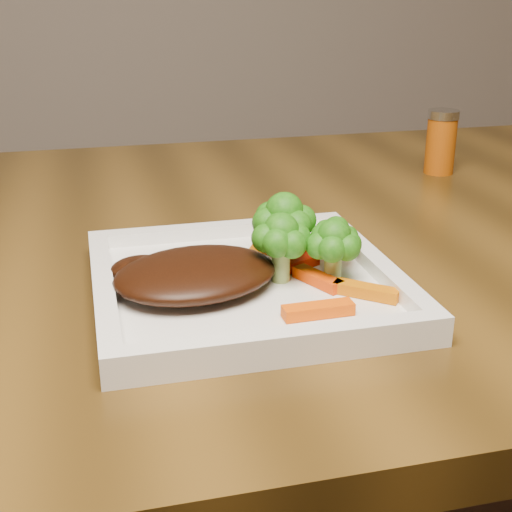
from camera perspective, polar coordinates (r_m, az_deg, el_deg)
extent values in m
cube|color=white|center=(0.65, -0.86, -2.62)|extent=(0.27, 0.27, 0.01)
ellipsoid|color=black|center=(0.63, -4.84, -1.42)|extent=(0.17, 0.15, 0.03)
cube|color=#EF5103|center=(0.59, 4.99, -4.33)|extent=(0.06, 0.02, 0.01)
cube|color=#CA6303|center=(0.62, 8.82, -2.78)|extent=(0.05, 0.05, 0.01)
cube|color=#EF4003|center=(0.71, 5.88, 0.51)|extent=(0.06, 0.03, 0.01)
cube|color=#D06303|center=(0.70, 0.15, 0.34)|extent=(0.04, 0.06, 0.01)
cube|color=#EB3F03|center=(0.64, 4.98, -1.84)|extent=(0.04, 0.05, 0.01)
cube|color=#FF2104|center=(0.67, 2.95, -0.71)|extent=(0.06, 0.04, 0.01)
cylinder|color=#AA4B09|center=(1.08, 14.58, 8.82)|extent=(0.05, 0.05, 0.09)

